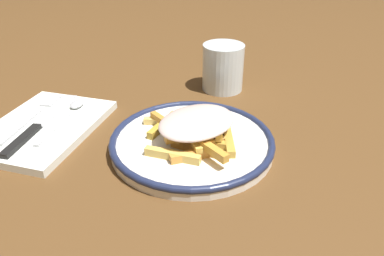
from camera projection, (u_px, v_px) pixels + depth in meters
ground_plane at (192, 148)px, 0.58m from camera, size 2.60×2.60×0.00m
plate at (192, 142)px, 0.57m from camera, size 0.25×0.25×0.02m
fries_heap at (195, 127)px, 0.56m from camera, size 0.17×0.16×0.04m
napkin at (44, 127)px, 0.62m from camera, size 0.18×0.23×0.01m
fork at (32, 117)px, 0.63m from camera, size 0.02×0.18×0.01m
knife at (36, 127)px, 0.60m from camera, size 0.02×0.21×0.01m
spoon at (68, 113)px, 0.64m from camera, size 0.02×0.15×0.01m
water_glass at (223, 67)px, 0.75m from camera, size 0.08×0.08×0.09m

